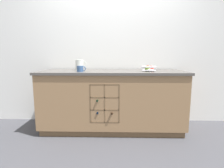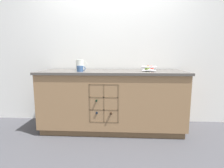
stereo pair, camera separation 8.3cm
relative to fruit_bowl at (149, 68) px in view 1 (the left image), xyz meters
The scene contains 6 objects.
ground_plane 1.09m from the fruit_bowl, behind, with size 14.00×14.00×0.00m, color #424247.
back_wall 0.77m from the fruit_bowl, 139.93° to the left, with size 4.49×0.06×2.55m, color white.
kitchen_island 0.73m from the fruit_bowl, behind, with size 2.13×0.73×0.90m.
fruit_bowl is the anchor object (origin of this frame).
white_pitcher 1.05m from the fruit_bowl, behind, with size 0.18×0.12×0.16m.
ceramic_mug 0.98m from the fruit_bowl, behind, with size 0.13×0.09×0.08m.
Camera 1 is at (0.07, -2.59, 1.11)m, focal length 28.00 mm.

